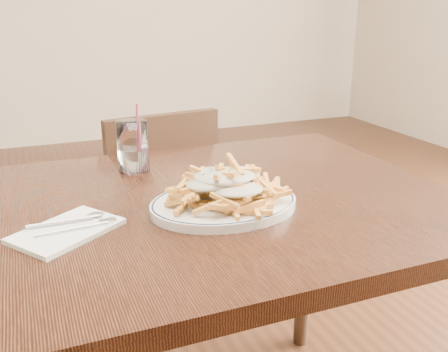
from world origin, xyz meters
name	(u,v)px	position (x,y,z in m)	size (l,w,h in m)	color
table	(174,237)	(0.00, 0.00, 0.67)	(1.20, 0.80, 0.75)	black
chair_far	(155,210)	(0.12, 0.64, 0.46)	(0.43, 0.43, 0.82)	black
fries_plate	(224,204)	(0.09, -0.07, 0.76)	(0.36, 0.34, 0.02)	white
loaded_fries	(224,182)	(0.09, -0.07, 0.81)	(0.25, 0.20, 0.07)	gold
napkin	(67,231)	(-0.22, -0.07, 0.75)	(0.18, 0.12, 0.01)	white
cutlery	(66,226)	(-0.22, -0.07, 0.76)	(0.17, 0.07, 0.01)	silver
water_glass	(133,149)	(-0.03, 0.24, 0.80)	(0.08, 0.08, 0.17)	white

